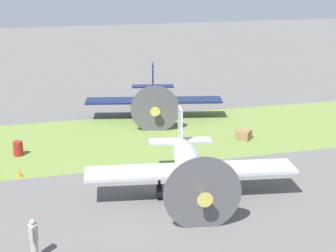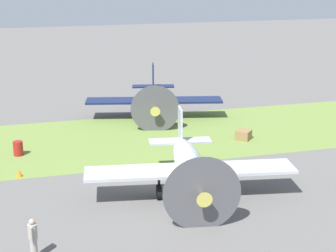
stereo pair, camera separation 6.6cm
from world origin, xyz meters
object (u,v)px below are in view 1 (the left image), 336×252
at_px(airplane_wingman, 154,98).
at_px(fuel_drum, 18,149).
at_px(ground_crew_chief, 34,238).
at_px(supply_crate, 243,135).
at_px(airplane_lead, 190,165).
at_px(runway_marker_cone, 19,173).

xyz_separation_m(airplane_wingman, fuel_drum, (10.22, 6.19, -1.10)).
height_order(ground_crew_chief, fuel_drum, ground_crew_chief).
relative_size(ground_crew_chief, supply_crate, 1.92).
height_order(airplane_lead, airplane_wingman, airplane_lead).
distance_m(ground_crew_chief, fuel_drum, 12.83).
height_order(airplane_wingman, fuel_drum, airplane_wingman).
height_order(supply_crate, runway_marker_cone, supply_crate).
bearing_deg(airplane_wingman, airplane_lead, 95.79).
bearing_deg(fuel_drum, ground_crew_chief, 91.92).
relative_size(airplane_lead, runway_marker_cone, 24.42).
relative_size(ground_crew_chief, fuel_drum, 1.92).
height_order(ground_crew_chief, runway_marker_cone, ground_crew_chief).
xyz_separation_m(ground_crew_chief, supply_crate, (-14.22, -11.99, -0.59)).
distance_m(airplane_lead, airplane_wingman, 14.79).
bearing_deg(fuel_drum, airplane_lead, 134.60).
height_order(fuel_drum, supply_crate, fuel_drum).
relative_size(airplane_wingman, runway_marker_cone, 23.74).
distance_m(airplane_wingman, supply_crate, 8.39).
xyz_separation_m(airplane_lead, fuel_drum, (8.36, -8.48, -1.14)).
relative_size(ground_crew_chief, runway_marker_cone, 3.93).
distance_m(ground_crew_chief, runway_marker_cone, 9.22).
bearing_deg(airplane_lead, ground_crew_chief, 37.71).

